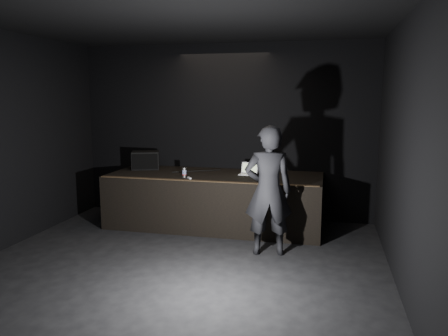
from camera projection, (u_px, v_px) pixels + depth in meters
ground at (163, 283)px, 5.79m from camera, size 7.00×7.00×0.00m
room_walls at (160, 131)px, 5.47m from camera, size 6.10×7.10×3.52m
stage_riser at (215, 200)px, 8.34m from camera, size 4.00×1.50×1.00m
riser_lip at (205, 181)px, 7.57m from camera, size 3.92×0.10×0.01m
stage_monitor at (146, 160)px, 8.84m from camera, size 0.63×0.55×0.36m
cable at (197, 171)px, 8.57m from camera, size 0.85×0.50×0.02m
laptop at (249, 171)px, 8.25m from camera, size 0.34×0.31×0.22m
beer_can at (184, 172)px, 7.93m from camera, size 0.08×0.08×0.18m
plastic_cup at (252, 174)px, 7.94m from camera, size 0.09×0.09×0.11m
wii_remote at (189, 178)px, 7.80m from camera, size 0.11×0.14×0.03m
person at (268, 191)px, 6.74m from camera, size 0.82×0.63×2.03m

